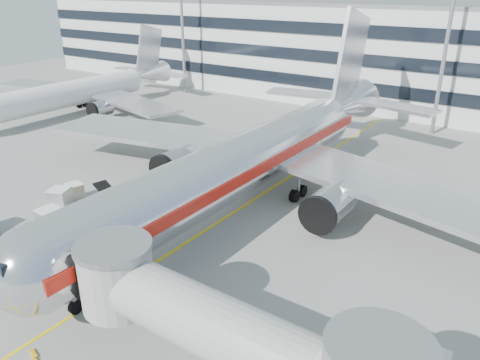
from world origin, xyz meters
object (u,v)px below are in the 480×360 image
Objects in this scene: cargo_container_left at (60,198)px; belt_loader at (112,207)px; main_jet at (256,156)px; ramp_worker at (54,236)px; cargo_container_front at (50,220)px; cargo_container_right at (74,192)px.

belt_loader is at bearing 19.29° from cargo_container_left.
main_jet is 28.59× the size of ramp_worker.
cargo_container_front is at bearing -112.34° from belt_loader.
belt_loader is (-8.36, -9.67, -3.53)m from main_jet.
ramp_worker is (2.47, -1.35, -0.03)m from cargo_container_front.
cargo_container_left is 1.80m from cargo_container_right.
main_jet is 27.84× the size of cargo_container_front.
cargo_container_right is (-5.17, 0.08, 0.06)m from belt_loader.
belt_loader is 2.45× the size of cargo_container_left.
ramp_worker is at bearing -46.75° from cargo_container_right.
ramp_worker is (0.55, -6.01, 0.18)m from belt_loader.
main_jet reaches higher than cargo_container_front.
belt_loader is 6.04m from ramp_worker.
cargo_container_left reaches higher than cargo_container_right.
cargo_container_front reaches higher than cargo_container_right.
belt_loader is at bearing 52.19° from ramp_worker.
main_jet is 17.83m from ramp_worker.
cargo_container_right is at bearing 101.31° from cargo_container_left.
ramp_worker is (-7.81, -15.68, -3.34)m from main_jet.
ramp_worker is at bearing -28.63° from cargo_container_front.
cargo_container_left is 4.16m from cargo_container_front.
cargo_container_right is (-0.35, 1.76, -0.12)m from cargo_container_left.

